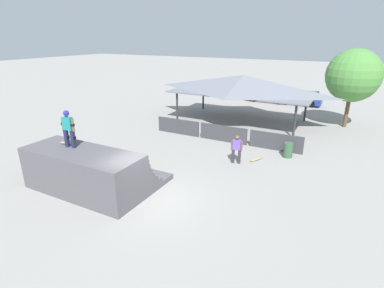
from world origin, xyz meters
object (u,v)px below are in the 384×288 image
(skater_on_deck, at_px, (68,126))
(parked_car_blue, at_px, (300,99))
(bystander_walking, at_px, (237,148))
(parked_car_red, at_px, (268,96))
(trash_bin, at_px, (288,150))
(tree_beside_pavilion, at_px, (353,76))
(skateboard_on_ground, at_px, (256,159))
(skateboard_on_deck, at_px, (68,143))

(skater_on_deck, bearing_deg, parked_car_blue, 67.07)
(bystander_walking, distance_m, parked_car_red, 17.03)
(bystander_walking, xyz_separation_m, parked_car_blue, (0.52, 16.86, -0.27))
(trash_bin, height_order, parked_car_red, parked_car_red)
(skater_on_deck, height_order, tree_beside_pavilion, tree_beside_pavilion)
(skater_on_deck, relative_size, tree_beside_pavilion, 0.29)
(skater_on_deck, xyz_separation_m, parked_car_red, (2.89, 22.78, -2.26))
(skater_on_deck, xyz_separation_m, trash_bin, (7.88, 8.14, -2.43))
(trash_bin, bearing_deg, skateboard_on_ground, -137.70)
(skater_on_deck, relative_size, bystander_walking, 1.05)
(bystander_walking, relative_size, parked_car_red, 0.36)
(parked_car_red, distance_m, parked_car_blue, 3.21)
(skateboard_on_deck, xyz_separation_m, parked_car_red, (3.28, 22.58, -1.36))
(tree_beside_pavilion, distance_m, trash_bin, 9.25)
(bystander_walking, relative_size, tree_beside_pavilion, 0.27)
(skater_on_deck, xyz_separation_m, skateboard_on_ground, (6.46, 6.85, -2.80))
(bystander_walking, distance_m, tree_beside_pavilion, 11.85)
(skateboard_on_deck, distance_m, parked_car_red, 22.86)
(skater_on_deck, relative_size, parked_car_red, 0.38)
(tree_beside_pavilion, xyz_separation_m, parked_car_blue, (-4.36, 6.47, -3.22))
(tree_beside_pavilion, relative_size, parked_car_blue, 1.41)
(parked_car_blue, bearing_deg, skateboard_on_deck, -104.02)
(skateboard_on_ground, distance_m, parked_car_red, 16.33)
(skater_on_deck, distance_m, skateboard_on_deck, 0.99)
(bystander_walking, distance_m, parked_car_blue, 16.87)
(bystander_walking, height_order, parked_car_red, bystander_walking)
(skateboard_on_ground, relative_size, parked_car_blue, 0.21)
(skater_on_deck, height_order, bystander_walking, skater_on_deck)
(skateboard_on_deck, bearing_deg, parked_car_blue, 61.29)
(skater_on_deck, height_order, skateboard_on_deck, skater_on_deck)
(tree_beside_pavilion, xyz_separation_m, parked_car_red, (-7.56, 6.43, -3.22))
(skateboard_on_deck, distance_m, trash_bin, 11.56)
(tree_beside_pavilion, relative_size, trash_bin, 6.74)
(skateboard_on_deck, bearing_deg, parked_car_red, 69.02)
(skater_on_deck, distance_m, trash_bin, 11.58)
(skater_on_deck, relative_size, skateboard_on_ground, 1.98)
(skateboard_on_deck, bearing_deg, skateboard_on_ground, 31.46)
(bystander_walking, bearing_deg, parked_car_red, -92.94)
(skateboard_on_deck, xyz_separation_m, bystander_walking, (5.96, 5.77, -1.09))
(tree_beside_pavilion, bearing_deg, parked_car_red, 139.64)
(skater_on_deck, xyz_separation_m, bystander_walking, (5.57, 5.96, -1.98))
(skateboard_on_deck, height_order, bystander_walking, skateboard_on_deck)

